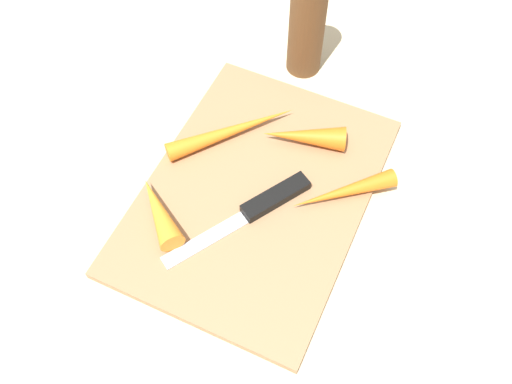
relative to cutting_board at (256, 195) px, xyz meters
name	(u,v)px	position (x,y,z in m)	size (l,w,h in m)	color
ground_plane	(256,197)	(0.00, 0.00, -0.01)	(1.40, 1.40, 0.00)	#C6B793
cutting_board	(256,195)	(0.00, 0.00, 0.00)	(0.36, 0.26, 0.01)	#99704C
knife	(266,203)	(-0.01, -0.02, 0.01)	(0.18, 0.12, 0.01)	#B7B7BC
carrot_long	(343,192)	(0.04, -0.10, 0.02)	(0.02, 0.02, 0.13)	orange
carrot_longest	(232,131)	(0.06, 0.06, 0.02)	(0.02, 0.02, 0.18)	orange
carrot_short	(304,136)	(0.09, -0.02, 0.02)	(0.03, 0.03, 0.10)	orange
carrot_shortest	(159,211)	(-0.08, 0.09, 0.02)	(0.03, 0.03, 0.10)	orange
pepper_grinder	(307,24)	(0.23, 0.03, 0.07)	(0.05, 0.05, 0.16)	brown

